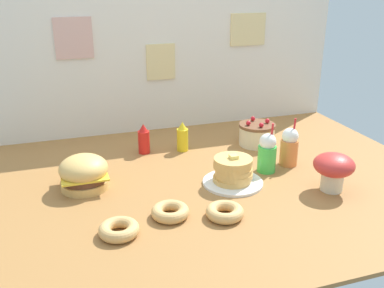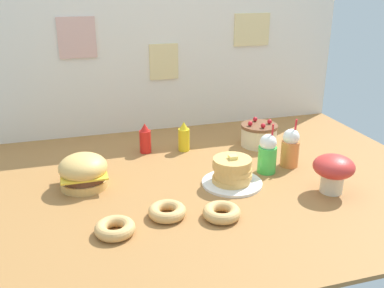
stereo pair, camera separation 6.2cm
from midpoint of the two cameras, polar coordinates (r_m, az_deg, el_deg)
name	(u,v)px [view 2 (the right image)]	position (r m, az deg, el deg)	size (l,w,h in m)	color
ground_plane	(206,183)	(2.29, 2.60, -5.12)	(2.49, 1.81, 0.02)	#9E6B38
back_wall	(165,61)	(2.97, -2.99, 10.76)	(2.49, 0.04, 0.93)	silver
burger	(83,172)	(2.26, -13.26, -3.53)	(0.24, 0.24, 0.18)	#DBA859
pancake_stack	(232,173)	(2.25, 6.07, -3.77)	(0.31, 0.31, 0.16)	white
layer_cake	(259,135)	(2.78, 9.38, 1.21)	(0.23, 0.23, 0.17)	beige
ketchup_bottle	(145,139)	(2.64, -5.48, 0.64)	(0.07, 0.07, 0.18)	red
mustard_bottle	(184,137)	(2.65, -0.40, 0.89)	(0.07, 0.07, 0.18)	yellow
cream_soda_cup	(267,154)	(2.39, 10.57, -1.27)	(0.10, 0.10, 0.28)	green
orange_float_cup	(290,148)	(2.50, 13.44, -0.50)	(0.10, 0.10, 0.28)	orange
donut_pink_glaze	(115,228)	(1.86, -9.09, -10.81)	(0.17, 0.17, 0.05)	tan
donut_chocolate	(167,211)	(1.96, -2.36, -8.77)	(0.17, 0.17, 0.05)	tan
donut_vanilla	(222,212)	(1.96, 4.82, -8.88)	(0.17, 0.17, 0.05)	tan
mushroom_stool	(333,170)	(2.25, 18.78, -3.23)	(0.20, 0.20, 0.19)	beige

